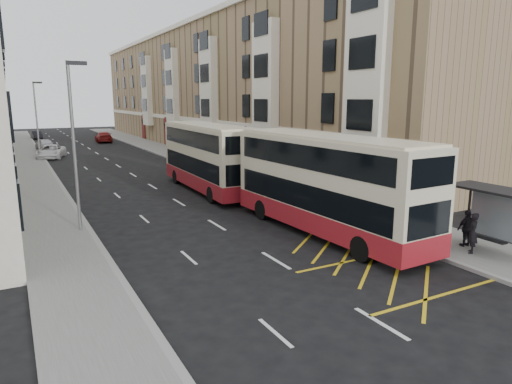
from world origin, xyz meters
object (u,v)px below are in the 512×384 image
car_red (104,137)px  car_silver (46,145)px  pedestrian_near (473,233)px  double_decker_rear (208,157)px  car_dark (36,135)px  street_lamp_far (37,116)px  double_decker_front (326,185)px  pedestrian_far (467,228)px  white_van (51,152)px  street_lamp_near (74,138)px  pedestrian_mid (407,213)px

car_red → car_silver: bearing=50.2°
car_silver → pedestrian_near: bearing=-84.5°
double_decker_rear → car_dark: (-8.27, 52.54, -1.74)m
car_silver → car_red: size_ratio=0.83×
street_lamp_far → double_decker_front: (10.36, -35.89, -2.21)m
pedestrian_far → white_van: 44.26m
street_lamp_near → pedestrian_far: 18.27m
street_lamp_near → pedestrian_mid: street_lamp_near is taller
white_van → car_silver: 7.84m
double_decker_rear → white_van: bearing=109.9°
pedestrian_far → car_dark: bearing=-67.1°
pedestrian_mid → car_silver: pedestrian_mid is taller
double_decker_front → double_decker_rear: double_decker_front is taller
pedestrian_far → white_van: pedestrian_far is taller
car_dark → car_red: size_ratio=0.74×
street_lamp_near → double_decker_rear: size_ratio=0.68×
double_decker_rear → street_lamp_far: bearing=113.5°
street_lamp_far → pedestrian_mid: size_ratio=5.00×
double_decker_front → car_dark: size_ratio=3.05×
double_decker_front → pedestrian_far: 6.42m
car_silver → pedestrian_mid: bearing=-83.1°
double_decker_rear → pedestrian_far: 17.99m
double_decker_front → pedestrian_near: bearing=-60.9°
car_silver → car_red: 12.28m
double_decker_rear → car_red: 41.68m
street_lamp_far → pedestrian_near: size_ratio=4.70×
pedestrian_near → pedestrian_far: 0.89m
double_decker_front → car_red: 54.09m
double_decker_front → car_dark: double_decker_front is taller
street_lamp_far → car_silver: (1.15, 9.37, -3.88)m
car_silver → street_lamp_far: bearing=-105.5°
street_lamp_near → white_van: size_ratio=1.52×
pedestrian_far → car_dark: pedestrian_far is taller
double_decker_rear → car_dark: bearing=100.5°
street_lamp_far → pedestrian_far: street_lamp_far is taller
double_decker_front → double_decker_rear: bearing=91.8°
street_lamp_far → double_decker_rear: bearing=-68.1°
white_van → car_silver: car_silver is taller
pedestrian_far → car_red: bearing=-73.3°
white_van → car_silver: (0.00, 7.84, 0.03)m
pedestrian_far → car_dark: 71.02m
pedestrian_near → white_van: (-12.62, 42.94, -0.27)m
car_red → street_lamp_near: bearing=83.0°
pedestrian_mid → white_van: 41.18m
street_lamp_near → double_decker_rear: 11.68m
car_dark → pedestrian_mid: bearing=-84.0°
street_lamp_near → street_lamp_far: (0.00, 30.00, 0.00)m
pedestrian_near → car_dark: pedestrian_near is taller
pedestrian_near → pedestrian_mid: pedestrian_near is taller
street_lamp_near → double_decker_front: 12.12m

